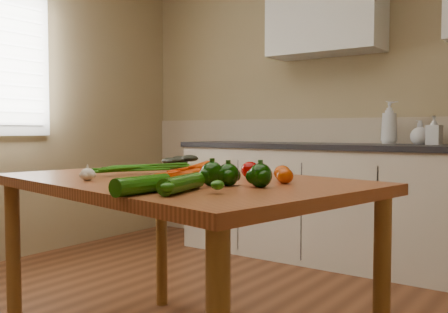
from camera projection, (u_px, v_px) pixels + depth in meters
room at (138, 73)px, 2.16m from camera, size 4.04×5.04×2.64m
counter_run at (355, 203)px, 3.71m from camera, size 2.84×0.64×1.14m
table at (179, 200)px, 2.05m from camera, size 1.65×1.22×0.80m
soap_bottle_a at (389, 123)px, 3.66m from camera, size 0.17×0.17×0.31m
soap_bottle_b at (434, 130)px, 3.47m from camera, size 0.10×0.10×0.20m
soap_bottle_c at (420, 133)px, 3.52m from camera, size 0.19×0.19×0.17m
carrot_bunch at (172, 168)px, 2.11m from camera, size 0.31×0.26×0.08m
leafy_greens at (177, 158)px, 2.55m from camera, size 0.21×0.19×0.11m
garlic_bulb at (88, 174)px, 1.94m from camera, size 0.06×0.06×0.05m
pepper_a at (228, 175)px, 1.76m from camera, size 0.08×0.08×0.08m
pepper_b at (260, 175)px, 1.72m from camera, size 0.08×0.08×0.08m
pepper_c at (212, 174)px, 1.75m from camera, size 0.08×0.08×0.08m
tomato_a at (250, 170)px, 2.04m from camera, size 0.08×0.08×0.07m
tomato_b at (282, 173)px, 1.94m from camera, size 0.07×0.07×0.06m
tomato_c at (285, 176)px, 1.83m from camera, size 0.06×0.06×0.06m
zucchini_a at (182, 184)px, 1.58m from camera, size 0.12×0.25×0.05m
zucchini_b at (142, 185)px, 1.53m from camera, size 0.06×0.22×0.06m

